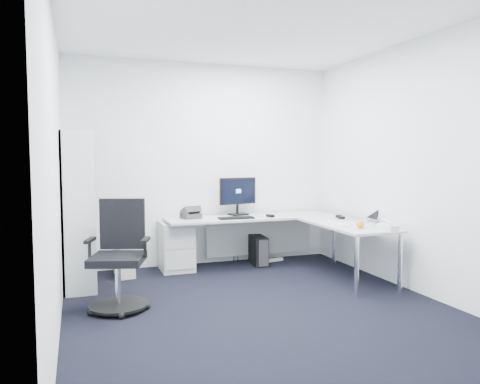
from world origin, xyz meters
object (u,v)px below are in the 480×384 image
object	(u,v)px
task_chair	(118,256)
bookshelf	(78,210)
monitor	(238,196)
laptop	(360,213)
l_desk	(261,245)

from	to	relation	value
task_chair	bookshelf	bearing A→B (deg)	126.57
monitor	task_chair	bearing A→B (deg)	-150.57
task_chair	laptop	xyz separation A→B (m)	(2.92, 0.38, 0.25)
task_chair	laptop	world-z (taller)	task_chair
bookshelf	monitor	distance (m)	2.10
bookshelf	laptop	xyz separation A→B (m)	(3.26, -0.61, -0.09)
l_desk	monitor	xyz separation A→B (m)	(-0.13, 0.50, 0.60)
bookshelf	task_chair	distance (m)	1.10
laptop	task_chair	bearing A→B (deg)	-166.34
l_desk	bookshelf	bearing A→B (deg)	178.68
bookshelf	laptop	distance (m)	3.32
l_desk	bookshelf	size ratio (longest dim) A/B	1.32
bookshelf	task_chair	world-z (taller)	bookshelf
l_desk	laptop	bearing A→B (deg)	-27.30
l_desk	monitor	bearing A→B (deg)	104.12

